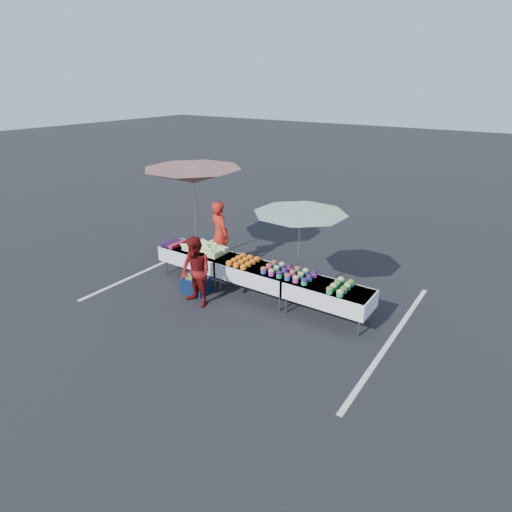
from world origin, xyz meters
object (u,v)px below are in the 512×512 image
Objects in this scene: table_left at (197,256)px; vendor at (220,235)px; table_right at (328,293)px; table_center at (256,273)px; umbrella_left at (193,176)px; umbrella_right at (300,221)px; storage_bin at (195,284)px; customer at (196,272)px.

table_left is 0.91m from vendor.
table_center is at bearing 180.00° from table_right.
umbrella_left reaches higher than umbrella_right.
umbrella_left is at bearing 125.08° from storage_bin.
customer is (0.95, -1.08, 0.21)m from table_left.
table_center is 1.61m from umbrella_right.
table_center is 1.80m from table_right.
vendor is at bearing 101.51° from storage_bin.
table_right is 1.18× the size of customer.
umbrella_left is at bearing 131.19° from table_left.
table_right reaches higher than storage_bin.
table_center is (1.80, 0.00, 0.00)m from table_left.
table_center is at bearing 62.62° from customer.
vendor reaches higher than table_center.
umbrella_right is (0.86, 0.40, 1.30)m from table_center.
umbrella_right is at bearing 24.87° from table_center.
umbrella_left reaches higher than table_right.
customer is 0.61× the size of umbrella_right.
table_center is 0.55× the size of umbrella_left.
customer is at bearing -139.07° from umbrella_right.
table_right is 3.17m from storage_bin.
table_right is 4.72m from umbrella_left.
customer is at bearing -128.04° from table_center.
table_left is 2.99m from umbrella_right.
customer is (0.87, -1.93, -0.12)m from vendor.
table_left is 1.18× the size of customer.
vendor is (0.08, 0.85, 0.32)m from table_left.
table_center reaches higher than storage_bin.
table_right is at bearing -172.93° from vendor.
customer is at bearing -48.70° from table_left.
umbrella_left reaches higher than customer.
vendor is 2.80m from umbrella_right.
storage_bin is at bearing 146.39° from customer.
customer is at bearing -48.75° from umbrella_left.
umbrella_right is 2.92m from storage_bin.
umbrella_right is at bearing 8.54° from table_left.
customer reaches higher than table_right.
storage_bin is (1.22, -1.46, -2.16)m from umbrella_left.
umbrella_right is (2.66, 0.40, 1.30)m from table_left.
umbrella_left is (-1.65, 1.88, 1.57)m from customer.
umbrella_right is 4.09× the size of storage_bin.
umbrella_right reaches higher than customer.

